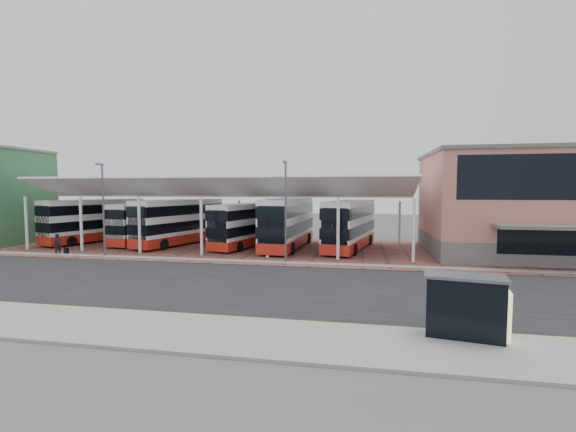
# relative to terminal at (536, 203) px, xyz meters

# --- Properties ---
(ground) EXTENTS (140.00, 140.00, 0.00)m
(ground) POSITION_rel_terminal_xyz_m (-23.00, -13.92, -4.66)
(ground) COLOR #4D4F4A
(road) EXTENTS (120.00, 14.00, 0.02)m
(road) POSITION_rel_terminal_xyz_m (-23.00, -14.92, -4.65)
(road) COLOR black
(road) RESTS_ON ground
(forecourt) EXTENTS (72.00, 16.00, 0.06)m
(forecourt) POSITION_rel_terminal_xyz_m (-21.00, -0.92, -4.63)
(forecourt) COLOR brown
(forecourt) RESTS_ON ground
(sidewalk) EXTENTS (120.00, 4.00, 0.14)m
(sidewalk) POSITION_rel_terminal_xyz_m (-23.00, -22.92, -4.59)
(sidewalk) COLOR gray
(sidewalk) RESTS_ON ground
(north_kerb) EXTENTS (120.00, 0.80, 0.14)m
(north_kerb) POSITION_rel_terminal_xyz_m (-23.00, -7.72, -4.59)
(north_kerb) COLOR gray
(north_kerb) RESTS_ON ground
(yellow_line_near) EXTENTS (120.00, 0.12, 0.01)m
(yellow_line_near) POSITION_rel_terminal_xyz_m (-23.00, -20.92, -4.63)
(yellow_line_near) COLOR #DCCC00
(yellow_line_near) RESTS_ON road
(yellow_line_far) EXTENTS (120.00, 0.12, 0.01)m
(yellow_line_far) POSITION_rel_terminal_xyz_m (-23.00, -20.62, -4.63)
(yellow_line_far) COLOR #DCCC00
(yellow_line_far) RESTS_ON road
(canopy) EXTENTS (37.00, 11.63, 7.07)m
(canopy) POSITION_rel_terminal_xyz_m (-29.00, 0.01, 1.14)
(canopy) COLOR white
(canopy) RESTS_ON ground
(terminal) EXTENTS (18.40, 14.40, 9.25)m
(terminal) POSITION_rel_terminal_xyz_m (0.00, 0.00, 0.00)
(terminal) COLOR #64615F
(terminal) RESTS_ON ground
(lamp_west) EXTENTS (0.16, 0.90, 8.07)m
(lamp_west) POSITION_rel_terminal_xyz_m (-37.00, -7.65, -0.30)
(lamp_west) COLOR #54575C
(lamp_west) RESTS_ON ground
(lamp_east) EXTENTS (0.16, 0.90, 8.07)m
(lamp_east) POSITION_rel_terminal_xyz_m (-21.00, -7.65, -0.30)
(lamp_east) COLOR #54575C
(lamp_east) RESTS_ON ground
(bus_0) EXTENTS (6.04, 11.65, 4.70)m
(bus_0) POSITION_rel_terminal_xyz_m (-44.37, 0.98, -2.26)
(bus_0) COLOR white
(bus_0) RESTS_ON forecourt
(bus_1) EXTENTS (3.18, 10.64, 4.33)m
(bus_1) POSITION_rel_terminal_xyz_m (-38.32, 1.34, -2.45)
(bus_1) COLOR white
(bus_1) RESTS_ON forecourt
(bus_2) EXTENTS (5.76, 11.76, 4.73)m
(bus_2) POSITION_rel_terminal_xyz_m (-34.05, 0.62, -2.25)
(bus_2) COLOR white
(bus_2) RESTS_ON forecourt
(bus_3) EXTENTS (5.09, 10.91, 4.39)m
(bus_3) POSITION_rel_terminal_xyz_m (-26.58, 0.57, -2.42)
(bus_3) COLOR white
(bus_3) RESTS_ON forecourt
(bus_4) EXTENTS (3.58, 12.06, 4.91)m
(bus_4) POSITION_rel_terminal_xyz_m (-22.27, 0.31, -2.16)
(bus_4) COLOR white
(bus_4) RESTS_ON forecourt
(bus_5) EXTENTS (5.01, 11.77, 4.73)m
(bus_5) POSITION_rel_terminal_xyz_m (-16.15, 0.70, -2.25)
(bus_5) COLOR white
(bus_5) RESTS_ON forecourt
(pedestrian) EXTENTS (0.68, 0.81, 1.89)m
(pedestrian) POSITION_rel_terminal_xyz_m (-41.70, -7.55, -3.65)
(pedestrian) COLOR black
(pedestrian) RESTS_ON forecourt
(suitcase) EXTENTS (0.35, 0.25, 0.59)m
(suitcase) POSITION_rel_terminal_xyz_m (-41.11, -7.27, -4.30)
(suitcase) COLOR black
(suitcase) RESTS_ON forecourt
(bus_shelter) EXTENTS (3.21, 1.87, 2.43)m
(bus_shelter) POSITION_rel_terminal_xyz_m (-11.02, -21.82, -3.01)
(bus_shelter) COLOR black
(bus_shelter) RESTS_ON sidewalk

